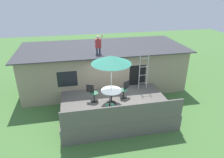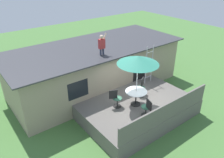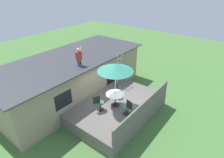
# 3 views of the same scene
# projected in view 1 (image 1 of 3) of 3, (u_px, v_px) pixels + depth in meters

# --- Properties ---
(ground_plane) EXTENTS (40.00, 40.00, 0.00)m
(ground_plane) POSITION_uv_depth(u_px,v_px,m) (115.00, 114.00, 11.01)
(ground_plane) COLOR #477538
(house) EXTENTS (10.50, 4.50, 2.71)m
(house) POSITION_uv_depth(u_px,v_px,m) (103.00, 67.00, 13.65)
(house) COLOR gray
(house) RESTS_ON ground
(deck) EXTENTS (5.51, 3.95, 0.80)m
(deck) POSITION_uv_depth(u_px,v_px,m) (115.00, 107.00, 10.85)
(deck) COLOR #605B56
(deck) RESTS_ON ground
(deck_railing) EXTENTS (5.41, 0.08, 0.90)m
(deck_railing) POSITION_uv_depth(u_px,v_px,m) (124.00, 114.00, 8.78)
(deck_railing) COLOR #605B56
(deck_railing) RESTS_ON deck
(patio_table) EXTENTS (1.04, 1.04, 0.74)m
(patio_table) POSITION_uv_depth(u_px,v_px,m) (111.00, 93.00, 10.23)
(patio_table) COLOR black
(patio_table) RESTS_ON deck
(patio_umbrella) EXTENTS (1.90, 1.90, 2.54)m
(patio_umbrella) POSITION_uv_depth(u_px,v_px,m) (111.00, 60.00, 9.50)
(patio_umbrella) COLOR silver
(patio_umbrella) RESTS_ON deck
(step_ladder) EXTENTS (0.52, 0.04, 2.20)m
(step_ladder) POSITION_uv_depth(u_px,v_px,m) (144.00, 71.00, 11.52)
(step_ladder) COLOR silver
(step_ladder) RESTS_ON deck
(person_figure) EXTENTS (0.47, 0.20, 1.11)m
(person_figure) POSITION_uv_depth(u_px,v_px,m) (98.00, 43.00, 11.53)
(person_figure) COLOR #33384C
(person_figure) RESTS_ON house
(patio_chair_left) EXTENTS (0.59, 0.44, 0.92)m
(patio_chair_left) POSITION_uv_depth(u_px,v_px,m) (93.00, 93.00, 10.50)
(patio_chair_left) COLOR black
(patio_chair_left) RESTS_ON deck
(patio_chair_right) EXTENTS (0.58, 0.44, 0.92)m
(patio_chair_right) POSITION_uv_depth(u_px,v_px,m) (125.00, 90.00, 10.85)
(patio_chair_right) COLOR black
(patio_chair_right) RESTS_ON deck
(patio_chair_near) EXTENTS (0.44, 0.61, 0.92)m
(patio_chair_near) POSITION_uv_depth(u_px,v_px,m) (110.00, 106.00, 9.34)
(patio_chair_near) COLOR black
(patio_chair_near) RESTS_ON deck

